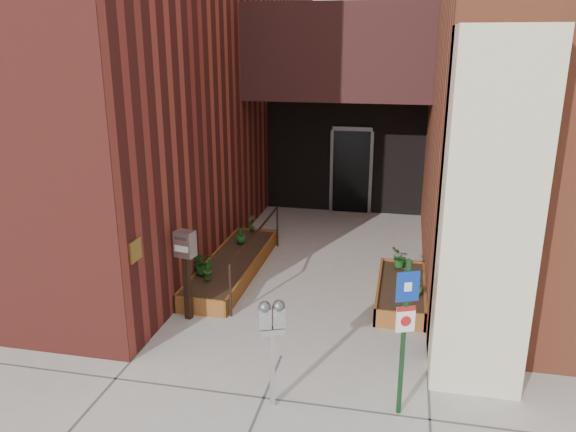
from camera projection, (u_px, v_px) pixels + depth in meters
The scene contains 15 objects.
ground at pixel (281, 356), 7.86m from camera, with size 80.00×80.00×0.00m, color #9E9991.
architecture at pixel (339, 7), 12.86m from camera, with size 20.00×14.60×10.00m.
planter_left at pixel (233, 266), 10.66m from camera, with size 0.90×3.60×0.30m.
planter_right at pixel (401, 292), 9.56m from camera, with size 0.80×2.20×0.30m.
handrail at pixel (257, 239), 10.33m from camera, with size 0.04×3.34×0.90m.
parking_meter at pixel (272, 325), 6.49m from camera, with size 0.32×0.21×1.39m.
sign_post at pixel (405, 322), 6.30m from camera, with size 0.25×0.12×1.95m.
payment_dropbox at pixel (186, 256), 8.63m from camera, with size 0.33×0.27×1.46m.
shrub_left_a at pixel (202, 262), 9.86m from camera, with size 0.37×0.37×0.41m, color #185017.
shrub_left_b at pixel (208, 270), 9.64m from camera, with size 0.19×0.19×0.34m, color #285E1A.
shrub_left_c at pixel (241, 234), 11.39m from camera, with size 0.20×0.20×0.35m, color #1A5C1B.
shrub_left_d at pixel (252, 223), 12.06m from camera, with size 0.19×0.19×0.37m, color #244F16.
shrub_right_a at pixel (417, 286), 9.03m from camera, with size 0.17×0.17×0.31m, color #25601B.
shrub_right_b at pixel (407, 275), 9.38m from camera, with size 0.19×0.19×0.36m, color #1A5C1B.
shrub_right_c at pixel (400, 258), 10.12m from camera, with size 0.34×0.34×0.37m, color #175018.
Camera 1 is at (1.54, -6.76, 4.21)m, focal length 35.00 mm.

